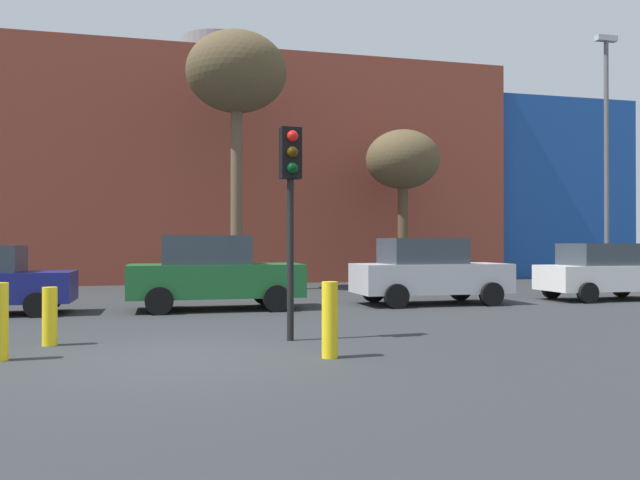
{
  "coord_description": "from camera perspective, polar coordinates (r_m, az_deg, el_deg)",
  "views": [
    {
      "loc": [
        -0.21,
        -9.59,
        1.69
      ],
      "look_at": [
        4.58,
        9.83,
        1.82
      ],
      "focal_mm": 35.39,
      "sensor_mm": 36.0,
      "label": 1
    }
  ],
  "objects": [
    {
      "name": "bollard_yellow_0",
      "position": [
        10.33,
        -26.99,
        -6.59
      ],
      "size": [
        0.24,
        0.24,
        1.13
      ],
      "primitive_type": "cylinder",
      "color": "yellow",
      "rests_on": "ground_plane"
    },
    {
      "name": "traffic_light_island",
      "position": [
        11.09,
        -2.66,
        5.11
      ],
      "size": [
        0.38,
        0.37,
        3.74
      ],
      "rotation": [
        0.0,
        0.0,
        -1.49
      ],
      "color": "black",
      "rests_on": "ground_plane"
    },
    {
      "name": "bare_tree_0",
      "position": [
        26.19,
        7.49,
        7.02
      ],
      "size": [
        3.02,
        3.02,
        6.37
      ],
      "color": "brown",
      "rests_on": "ground_plane"
    },
    {
      "name": "bare_tree_1",
      "position": [
        24.01,
        -7.55,
        14.51
      ],
      "size": [
        3.67,
        3.67,
        9.47
      ],
      "color": "brown",
      "rests_on": "ground_plane"
    },
    {
      "name": "parked_car_3",
      "position": [
        18.0,
        9.76,
        -2.82
      ],
      "size": [
        4.28,
        2.1,
        1.86
      ],
      "color": "silver",
      "rests_on": "ground_plane"
    },
    {
      "name": "parked_car_2",
      "position": [
        16.54,
        -9.63,
        -2.94
      ],
      "size": [
        4.41,
        2.16,
        1.91
      ],
      "color": "#1E662D",
      "rests_on": "ground_plane"
    },
    {
      "name": "bollard_yellow_2",
      "position": [
        11.5,
        -23.24,
        -6.36
      ],
      "size": [
        0.24,
        0.24,
        0.97
      ],
      "primitive_type": "cylinder",
      "color": "yellow",
      "rests_on": "ground_plane"
    },
    {
      "name": "building_backdrop",
      "position": [
        33.11,
        -9.1,
        5.28
      ],
      "size": [
        41.61,
        11.8,
        12.18
      ],
      "color": "brown",
      "rests_on": "ground_plane"
    },
    {
      "name": "parked_car_4",
      "position": [
        20.97,
        24.27,
        -2.64
      ],
      "size": [
        3.95,
        1.94,
        1.71
      ],
      "color": "white",
      "rests_on": "ground_plane"
    },
    {
      "name": "bollard_yellow_1",
      "position": [
        9.44,
        0.89,
        -7.22
      ],
      "size": [
        0.24,
        0.24,
        1.13
      ],
      "primitive_type": "cylinder",
      "color": "yellow",
      "rests_on": "ground_plane"
    },
    {
      "name": "ground_plane",
      "position": [
        9.74,
        -12.63,
        -10.37
      ],
      "size": [
        200.0,
        200.0,
        0.0
      ],
      "primitive_type": "plane",
      "color": "#2D3033"
    },
    {
      "name": "street_lamp",
      "position": [
        24.84,
        24.47,
        7.55
      ],
      "size": [
        0.8,
        0.24,
        9.12
      ],
      "color": "#59595E",
      "rests_on": "ground_plane"
    }
  ]
}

